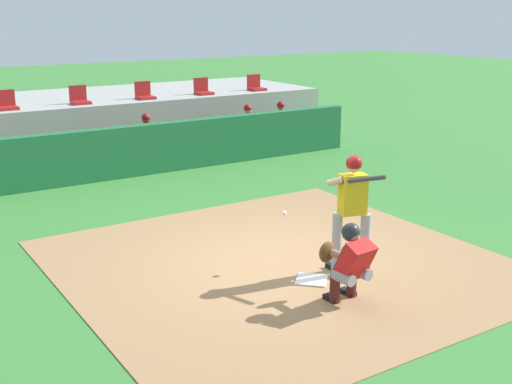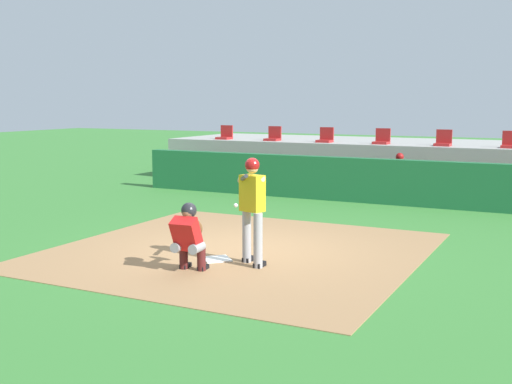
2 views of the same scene
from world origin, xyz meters
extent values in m
plane|color=#387A33|center=(0.00, 0.00, 0.00)|extent=(80.00, 80.00, 0.00)
cube|color=#9E754C|center=(0.00, 0.00, 0.01)|extent=(6.40, 6.40, 0.01)
cube|color=white|center=(0.00, -0.80, 0.02)|extent=(0.62, 0.62, 0.02)
cylinder|color=#99999E|center=(0.53, -0.71, 0.46)|extent=(0.15, 0.15, 0.92)
cylinder|color=#99999E|center=(0.87, -0.95, 0.46)|extent=(0.15, 0.15, 0.92)
cube|color=gold|center=(0.70, -0.83, 1.22)|extent=(0.43, 0.33, 0.60)
sphere|color=tan|center=(0.70, -0.83, 1.65)|extent=(0.21, 0.21, 0.21)
sphere|color=maroon|center=(0.70, -0.83, 1.68)|extent=(0.24, 0.24, 0.24)
cylinder|color=tan|center=(0.44, -0.73, 1.43)|extent=(0.22, 0.27, 0.17)
cylinder|color=tan|center=(0.64, -0.74, 1.43)|extent=(0.56, 0.29, 0.18)
cylinder|color=#333338|center=(0.62, -0.99, 1.48)|extent=(0.53, 0.74, 0.24)
cube|color=black|center=(0.53, -0.65, 0.04)|extent=(0.12, 0.26, 0.09)
cube|color=black|center=(0.87, -0.89, 0.04)|extent=(0.12, 0.26, 0.09)
cylinder|color=gray|center=(-0.17, -1.70, 0.42)|extent=(0.19, 0.33, 0.16)
cylinder|color=#4C1919|center=(-0.19, -1.55, 0.21)|extent=(0.14, 0.14, 0.42)
cube|color=black|center=(-0.19, -1.49, 0.04)|extent=(0.13, 0.25, 0.08)
cylinder|color=gray|center=(0.15, -1.67, 0.42)|extent=(0.19, 0.33, 0.16)
cylinder|color=#4C1919|center=(0.13, -1.52, 0.21)|extent=(0.14, 0.14, 0.42)
cube|color=black|center=(0.13, -1.46, 0.04)|extent=(0.13, 0.25, 0.08)
cube|color=red|center=(-0.01, -1.73, 0.64)|extent=(0.44, 0.47, 0.57)
cube|color=#2D2D33|center=(-0.02, -1.61, 0.64)|extent=(0.40, 0.29, 0.45)
sphere|color=#996B4C|center=(-0.02, -1.65, 0.98)|extent=(0.21, 0.21, 0.21)
sphere|color=#232328|center=(-0.02, -1.63, 1.00)|extent=(0.25, 0.25, 0.25)
cylinder|color=#996B4C|center=(-0.07, -1.51, 0.64)|extent=(0.14, 0.46, 0.10)
ellipsoid|color=brown|center=(-0.13, -1.29, 0.64)|extent=(0.29, 0.15, 0.30)
sphere|color=white|center=(-0.01, -0.10, 0.86)|extent=(0.07, 0.07, 0.07)
cube|color=#1E6638|center=(0.00, 6.50, 0.60)|extent=(13.00, 0.30, 1.20)
cube|color=olive|center=(0.00, 7.50, 0.23)|extent=(11.80, 0.44, 0.45)
cylinder|color=#939399|center=(0.92, 7.25, 0.49)|extent=(0.15, 0.40, 0.15)
cylinder|color=#939399|center=(0.92, 7.05, 0.23)|extent=(0.13, 0.13, 0.45)
cube|color=maroon|center=(0.92, 7.00, 0.04)|extent=(0.11, 0.24, 0.08)
cylinder|color=#939399|center=(1.18, 7.25, 0.49)|extent=(0.15, 0.40, 0.15)
cylinder|color=#939399|center=(1.18, 7.05, 0.23)|extent=(0.13, 0.13, 0.45)
cube|color=maroon|center=(1.18, 7.00, 0.04)|extent=(0.11, 0.24, 0.08)
cube|color=red|center=(1.05, 7.47, 0.76)|extent=(0.36, 0.22, 0.54)
sphere|color=brown|center=(1.05, 7.47, 1.15)|extent=(0.20, 0.20, 0.20)
sphere|color=maroon|center=(1.05, 7.47, 1.19)|extent=(0.22, 0.22, 0.22)
cylinder|color=brown|center=(0.85, 7.33, 0.65)|extent=(0.09, 0.41, 0.22)
cylinder|color=brown|center=(1.25, 7.33, 0.65)|extent=(0.09, 0.41, 0.22)
cylinder|color=#939399|center=(3.95, 7.25, 0.49)|extent=(0.15, 0.40, 0.15)
cylinder|color=#939399|center=(3.95, 7.05, 0.23)|extent=(0.13, 0.13, 0.45)
cube|color=maroon|center=(3.95, 7.00, 0.04)|extent=(0.11, 0.24, 0.08)
cylinder|color=#939399|center=(4.21, 7.25, 0.49)|extent=(0.15, 0.40, 0.15)
cylinder|color=#939399|center=(4.21, 7.05, 0.23)|extent=(0.13, 0.13, 0.45)
cube|color=maroon|center=(4.21, 7.00, 0.04)|extent=(0.11, 0.24, 0.08)
cube|color=red|center=(4.08, 7.47, 0.76)|extent=(0.36, 0.22, 0.54)
sphere|color=tan|center=(4.08, 7.47, 1.15)|extent=(0.20, 0.20, 0.20)
sphere|color=maroon|center=(4.08, 7.47, 1.19)|extent=(0.22, 0.22, 0.22)
cylinder|color=tan|center=(3.88, 7.33, 0.65)|extent=(0.09, 0.41, 0.22)
cylinder|color=tan|center=(4.28, 7.33, 0.65)|extent=(0.09, 0.41, 0.22)
cylinder|color=#939399|center=(5.06, 7.25, 0.49)|extent=(0.15, 0.40, 0.15)
cylinder|color=#939399|center=(5.06, 7.05, 0.23)|extent=(0.13, 0.13, 0.45)
cube|color=maroon|center=(5.06, 7.00, 0.04)|extent=(0.11, 0.24, 0.08)
cylinder|color=#939399|center=(5.32, 7.25, 0.49)|extent=(0.15, 0.40, 0.15)
cylinder|color=#939399|center=(5.32, 7.05, 0.23)|extent=(0.13, 0.13, 0.45)
cube|color=maroon|center=(5.32, 7.00, 0.04)|extent=(0.11, 0.24, 0.08)
cube|color=red|center=(5.19, 7.47, 0.76)|extent=(0.36, 0.22, 0.54)
sphere|color=#996B4C|center=(5.19, 7.47, 1.15)|extent=(0.20, 0.20, 0.20)
sphere|color=maroon|center=(5.19, 7.47, 1.19)|extent=(0.22, 0.22, 0.22)
cylinder|color=#996B4C|center=(4.99, 7.33, 0.65)|extent=(0.09, 0.41, 0.22)
cylinder|color=#996B4C|center=(5.39, 7.33, 0.65)|extent=(0.09, 0.41, 0.22)
cube|color=#9E9E99|center=(0.00, 10.90, 0.70)|extent=(15.00, 4.40, 1.40)
cube|color=#A51E1E|center=(-1.86, 9.30, 1.44)|extent=(0.46, 0.46, 0.08)
cube|color=#A51E1E|center=(-1.86, 9.50, 1.68)|extent=(0.46, 0.06, 0.40)
cube|color=#A51E1E|center=(0.00, 9.30, 1.44)|extent=(0.46, 0.46, 0.08)
cube|color=#A51E1E|center=(0.00, 9.50, 1.68)|extent=(0.46, 0.06, 0.40)
cube|color=#A51E1E|center=(1.86, 9.30, 1.44)|extent=(0.46, 0.46, 0.08)
cube|color=#A51E1E|center=(1.86, 9.50, 1.68)|extent=(0.46, 0.06, 0.40)
cube|color=#A51E1E|center=(3.71, 9.30, 1.44)|extent=(0.46, 0.46, 0.08)
cube|color=#A51E1E|center=(3.71, 9.50, 1.68)|extent=(0.46, 0.06, 0.40)
cube|color=#A51E1E|center=(5.57, 9.30, 1.44)|extent=(0.46, 0.46, 0.08)
cube|color=#A51E1E|center=(5.57, 9.50, 1.68)|extent=(0.46, 0.06, 0.40)
camera|label=1|loc=(-5.45, -7.77, 3.82)|focal=45.82mm
camera|label=2|loc=(5.42, -10.08, 2.72)|focal=44.91mm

